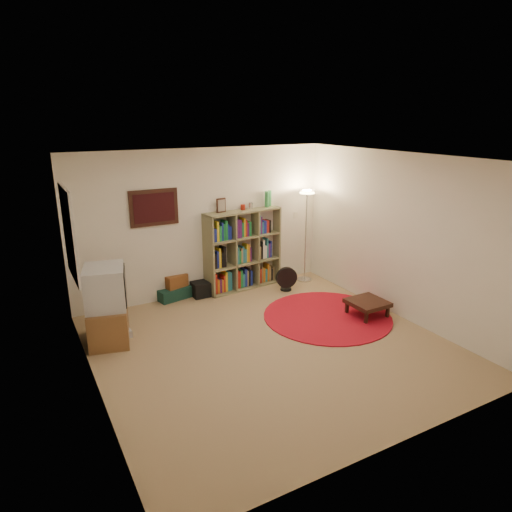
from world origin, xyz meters
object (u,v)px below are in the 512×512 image
Objects in this scene: suitcase at (174,292)px; floor_fan at (286,279)px; bookshelf at (241,251)px; side_table at (367,303)px; tv_stand at (107,306)px; floor_lamp at (307,206)px.

floor_fan is at bearing -30.98° from suitcase.
bookshelf is 3.09× the size of side_table.
side_table reaches higher than suitcase.
bookshelf reaches higher than tv_stand.
tv_stand reaches higher than side_table.
tv_stand is 3.86m from side_table.
tv_stand is at bearing 163.70° from side_table.
suitcase is at bearing 173.63° from floor_fan.
floor_lamp is 1.38m from floor_fan.
floor_lamp is at bearing 88.12° from side_table.
suitcase is at bearing 171.58° from floor_lamp.
side_table is at bearing -2.84° from tv_stand.
floor_fan is at bearing 21.31° from tv_stand.
floor_fan is 0.64× the size of suitcase.
suitcase is at bearing 168.60° from bookshelf.
suitcase is (-1.25, 0.11, -0.59)m from bookshelf.
bookshelf is at bearing 151.75° from floor_fan.
tv_stand is (-3.75, -0.72, -0.91)m from floor_lamp.
side_table is (2.40, -2.17, 0.11)m from suitcase.
suitcase is 3.23m from side_table.
side_table is (-0.06, -1.80, -1.22)m from floor_lamp.
floor_fan is (-0.59, -0.29, -1.22)m from floor_lamp.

